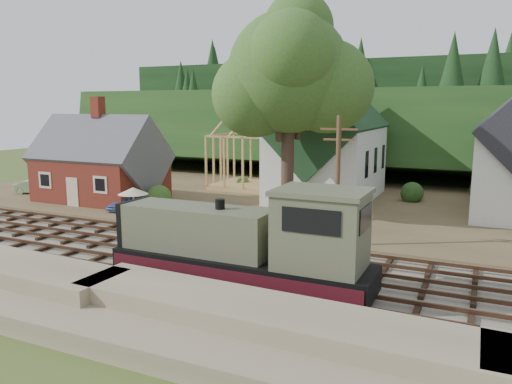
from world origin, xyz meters
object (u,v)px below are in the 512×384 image
at_px(locomotive, 249,246).
at_px(patio_set, 133,192).
at_px(car_blue, 123,203).
at_px(car_green, 36,187).

distance_m(locomotive, patio_set, 15.82).
xyz_separation_m(car_blue, car_green, (-12.41, 2.49, 0.11)).
bearing_deg(locomotive, patio_set, 147.49).
relative_size(locomotive, car_blue, 3.94).
relative_size(locomotive, car_green, 3.16).
bearing_deg(car_green, patio_set, -127.63).
relative_size(locomotive, patio_set, 5.08).
height_order(locomotive, patio_set, locomotive).
distance_m(car_blue, patio_set, 4.40).
relative_size(car_green, patio_set, 1.61).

